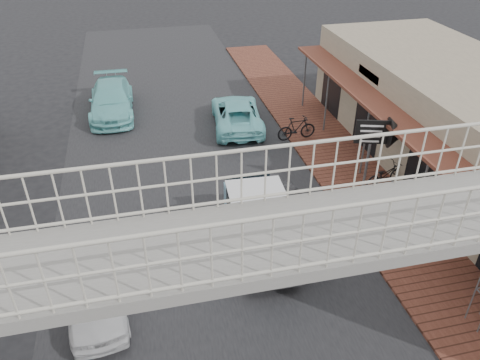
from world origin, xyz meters
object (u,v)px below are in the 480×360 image
motorcycle_far (297,128)px  arrow_sign (394,134)px  white_hatchback (94,291)px  dark_sedan (285,217)px  motorcycle_near (385,175)px  angkot_curb (237,114)px  angkot_far (112,100)px  angkot_van (260,222)px

motorcycle_far → arrow_sign: size_ratio=0.59×
white_hatchback → dark_sedan: size_ratio=0.95×
motorcycle_near → angkot_curb: bearing=18.4°
angkot_curb → angkot_far: (-5.91, 2.91, 0.09)m
white_hatchback → arrow_sign: (10.54, 3.40, 1.96)m
angkot_curb → motorcycle_far: 3.17m
angkot_far → angkot_van: bearing=-68.3°
white_hatchback → dark_sedan: bearing=12.5°
white_hatchback → motorcycle_near: (10.79, 3.84, -0.07)m
white_hatchback → angkot_curb: (6.40, 10.47, 0.02)m
white_hatchback → arrow_sign: size_ratio=1.22×
white_hatchback → dark_sedan: (6.15, 2.02, 0.01)m
angkot_van → arrow_sign: (5.49, 2.19, 1.34)m
dark_sedan → arrow_sign: bearing=9.6°
arrow_sign → angkot_van: bearing=-141.5°
motorcycle_far → arrow_sign: arrow_sign is taller
dark_sedan → angkot_curb: 8.45m
angkot_van → arrow_sign: 6.06m
angkot_van → arrow_sign: arrow_sign is taller
white_hatchback → angkot_van: size_ratio=0.92×
angkot_curb → arrow_sign: 8.43m
arrow_sign → motorcycle_far: bearing=127.0°
angkot_curb → angkot_far: 6.59m
angkot_far → arrow_sign: (10.06, -9.98, 1.85)m
motorcycle_far → arrow_sign: 5.60m
angkot_curb → motorcycle_near: 7.96m
angkot_curb → motorcycle_near: bearing=130.1°
white_hatchback → angkot_curb: bearing=52.9°
motorcycle_near → motorcycle_far: bearing=9.6°
angkot_van → arrow_sign: size_ratio=1.34×
white_hatchback → angkot_far: angkot_far is taller
angkot_van → white_hatchback: bearing=-163.2°
angkot_van → motorcycle_near: size_ratio=2.30×
angkot_far → motorcycle_near: angkot_far is taller
angkot_far → motorcycle_near: size_ratio=2.89×
motorcycle_near → white_hatchback: bearing=94.4°
dark_sedan → motorcycle_near: 4.98m
angkot_curb → motorcycle_near: angkot_curb is taller
motorcycle_far → arrow_sign: (1.82, -4.92, 1.95)m
angkot_curb → motorcycle_far: size_ratio=2.62×
angkot_far → angkot_van: angkot_van is taller
dark_sedan → arrow_sign: 5.00m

